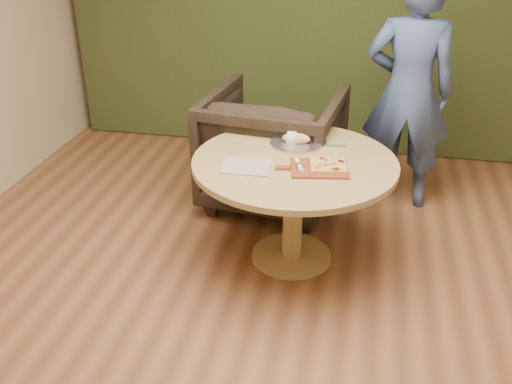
{
  "coord_description": "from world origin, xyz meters",
  "views": [
    {
      "loc": [
        0.46,
        -2.43,
        2.27
      ],
      "look_at": [
        -0.08,
        0.25,
        0.82
      ],
      "focal_mm": 40.0,
      "sensor_mm": 36.0,
      "label": 1
    }
  ],
  "objects_px": {
    "cutlery_roll": "(299,165)",
    "pizza_paddle": "(317,168)",
    "pedestal_table": "(294,179)",
    "armchair": "(274,142)",
    "serving_tray": "(296,143)",
    "flatbread_pizza": "(328,165)",
    "person_standing": "(409,92)",
    "bread_roll": "(295,138)"
  },
  "relations": [
    {
      "from": "pedestal_table",
      "to": "armchair",
      "type": "xyz_separation_m",
      "value": [
        -0.27,
        0.82,
        -0.1
      ]
    },
    {
      "from": "pizza_paddle",
      "to": "cutlery_roll",
      "type": "bearing_deg",
      "value": -174.56
    },
    {
      "from": "bread_roll",
      "to": "person_standing",
      "type": "relative_size",
      "value": 0.1
    },
    {
      "from": "pedestal_table",
      "to": "cutlery_roll",
      "type": "relative_size",
      "value": 6.76
    },
    {
      "from": "pedestal_table",
      "to": "flatbread_pizza",
      "type": "height_order",
      "value": "flatbread_pizza"
    },
    {
      "from": "cutlery_roll",
      "to": "bread_roll",
      "type": "bearing_deg",
      "value": 83.68
    },
    {
      "from": "serving_tray",
      "to": "bread_roll",
      "type": "distance_m",
      "value": 0.04
    },
    {
      "from": "pedestal_table",
      "to": "armchair",
      "type": "distance_m",
      "value": 0.87
    },
    {
      "from": "flatbread_pizza",
      "to": "person_standing",
      "type": "bearing_deg",
      "value": 65.71
    },
    {
      "from": "cutlery_roll",
      "to": "pizza_paddle",
      "type": "bearing_deg",
      "value": -3.16
    },
    {
      "from": "armchair",
      "to": "serving_tray",
      "type": "bearing_deg",
      "value": 120.47
    },
    {
      "from": "pizza_paddle",
      "to": "flatbread_pizza",
      "type": "relative_size",
      "value": 1.84
    },
    {
      "from": "bread_roll",
      "to": "armchair",
      "type": "xyz_separation_m",
      "value": [
        -0.24,
        0.57,
        -0.28
      ]
    },
    {
      "from": "serving_tray",
      "to": "person_standing",
      "type": "xyz_separation_m",
      "value": [
        0.75,
        0.76,
        0.17
      ]
    },
    {
      "from": "pizza_paddle",
      "to": "person_standing",
      "type": "distance_m",
      "value": 1.27
    },
    {
      "from": "bread_roll",
      "to": "pizza_paddle",
      "type": "bearing_deg",
      "value": -62.26
    },
    {
      "from": "bread_roll",
      "to": "armchair",
      "type": "distance_m",
      "value": 0.67
    },
    {
      "from": "pizza_paddle",
      "to": "person_standing",
      "type": "height_order",
      "value": "person_standing"
    },
    {
      "from": "pedestal_table",
      "to": "bread_roll",
      "type": "relative_size",
      "value": 6.84
    },
    {
      "from": "pizza_paddle",
      "to": "flatbread_pizza",
      "type": "bearing_deg",
      "value": 4.42
    },
    {
      "from": "flatbread_pizza",
      "to": "armchair",
      "type": "relative_size",
      "value": 0.25
    },
    {
      "from": "flatbread_pizza",
      "to": "armchair",
      "type": "distance_m",
      "value": 1.07
    },
    {
      "from": "flatbread_pizza",
      "to": "serving_tray",
      "type": "xyz_separation_m",
      "value": [
        -0.25,
        0.35,
        -0.02
      ]
    },
    {
      "from": "pizza_paddle",
      "to": "armchair",
      "type": "bearing_deg",
      "value": 105.3
    },
    {
      "from": "pedestal_table",
      "to": "bread_roll",
      "type": "bearing_deg",
      "value": 98.04
    },
    {
      "from": "flatbread_pizza",
      "to": "cutlery_roll",
      "type": "bearing_deg",
      "value": -165.55
    },
    {
      "from": "person_standing",
      "to": "cutlery_roll",
      "type": "bearing_deg",
      "value": 62.51
    },
    {
      "from": "bread_roll",
      "to": "person_standing",
      "type": "distance_m",
      "value": 1.08
    },
    {
      "from": "pizza_paddle",
      "to": "serving_tray",
      "type": "distance_m",
      "value": 0.41
    },
    {
      "from": "flatbread_pizza",
      "to": "cutlery_roll",
      "type": "relative_size",
      "value": 1.29
    },
    {
      "from": "bread_roll",
      "to": "flatbread_pizza",
      "type": "bearing_deg",
      "value": -53.8
    },
    {
      "from": "pedestal_table",
      "to": "serving_tray",
      "type": "bearing_deg",
      "value": 96.05
    },
    {
      "from": "pedestal_table",
      "to": "flatbread_pizza",
      "type": "xyz_separation_m",
      "value": [
        0.22,
        -0.1,
        0.17
      ]
    },
    {
      "from": "pedestal_table",
      "to": "person_standing",
      "type": "height_order",
      "value": "person_standing"
    },
    {
      "from": "flatbread_pizza",
      "to": "bread_roll",
      "type": "bearing_deg",
      "value": 126.2
    },
    {
      "from": "pedestal_table",
      "to": "serving_tray",
      "type": "xyz_separation_m",
      "value": [
        -0.03,
        0.25,
        0.15
      ]
    },
    {
      "from": "bread_roll",
      "to": "armchair",
      "type": "bearing_deg",
      "value": 112.63
    },
    {
      "from": "pizza_paddle",
      "to": "person_standing",
      "type": "xyz_separation_m",
      "value": [
        0.57,
        1.13,
        0.17
      ]
    },
    {
      "from": "flatbread_pizza",
      "to": "armchair",
      "type": "xyz_separation_m",
      "value": [
        -0.49,
        0.91,
        -0.26
      ]
    },
    {
      "from": "flatbread_pizza",
      "to": "person_standing",
      "type": "xyz_separation_m",
      "value": [
        0.5,
        1.11,
        0.15
      ]
    },
    {
      "from": "pedestal_table",
      "to": "person_standing",
      "type": "bearing_deg",
      "value": 54.54
    },
    {
      "from": "pedestal_table",
      "to": "pizza_paddle",
      "type": "distance_m",
      "value": 0.24
    }
  ]
}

